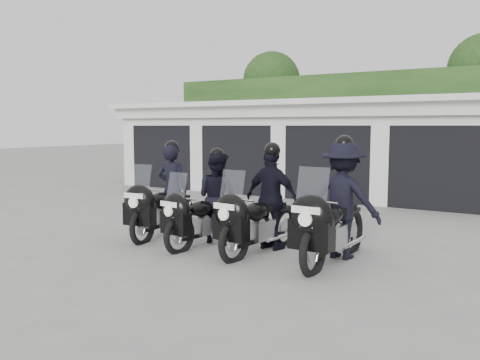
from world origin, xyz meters
The scene contains 7 objects.
ground centered at (0.00, 0.00, 0.00)m, with size 80.00×80.00×0.00m, color gray.
garage_block centered at (0.00, 8.06, 1.42)m, with size 16.40×6.80×2.96m.
background_vegetation centered at (0.37, 12.92, 2.77)m, with size 20.00×3.90×5.80m.
police_bike_a centered at (-0.94, -0.54, 0.78)m, with size 0.86×2.24×1.95m.
police_bike_b centered at (0.27, -0.65, 0.78)m, with size 0.90×2.11×1.84m.
police_bike_c centered at (1.39, -0.57, 0.83)m, with size 1.13×2.25×1.96m.
police_bike_d centered at (2.68, -0.46, 0.90)m, with size 1.27×2.42×2.10m.
Camera 1 is at (5.67, -8.19, 2.19)m, focal length 38.00 mm.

